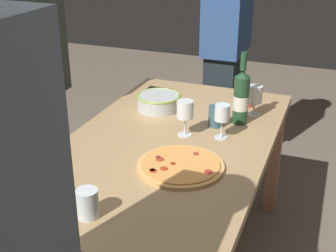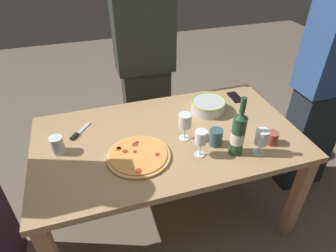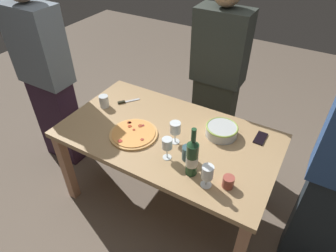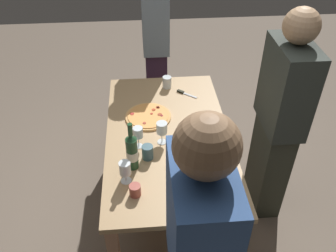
% 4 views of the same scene
% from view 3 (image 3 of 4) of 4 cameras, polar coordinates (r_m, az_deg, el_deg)
% --- Properties ---
extents(ground_plane, '(8.00, 8.00, 0.00)m').
position_cam_3_polar(ground_plane, '(2.68, 0.00, -13.88)').
color(ground_plane, '#726253').
extents(dining_table, '(1.60, 0.90, 0.75)m').
position_cam_3_polar(dining_table, '(2.20, 0.00, -3.40)').
color(dining_table, tan).
rests_on(dining_table, ground).
extents(pizza, '(0.35, 0.35, 0.02)m').
position_cam_3_polar(pizza, '(2.14, -6.79, -1.52)').
color(pizza, '#E3A962').
rests_on(pizza, dining_table).
extents(serving_bowl, '(0.23, 0.23, 0.08)m').
position_cam_3_polar(serving_bowl, '(2.14, 10.52, -0.82)').
color(serving_bowl, silver).
rests_on(serving_bowl, dining_table).
extents(wine_bottle, '(0.08, 0.08, 0.36)m').
position_cam_3_polar(wine_bottle, '(1.77, 4.77, -6.14)').
color(wine_bottle, '#214829').
rests_on(wine_bottle, dining_table).
extents(wine_glass_near_pizza, '(0.07, 0.07, 0.16)m').
position_cam_3_polar(wine_glass_near_pizza, '(1.73, 7.77, -9.11)').
color(wine_glass_near_pizza, white).
rests_on(wine_glass_near_pizza, dining_table).
extents(wine_glass_by_bottle, '(0.08, 0.08, 0.17)m').
position_cam_3_polar(wine_glass_by_bottle, '(2.00, 1.43, -0.53)').
color(wine_glass_by_bottle, white).
rests_on(wine_glass_by_bottle, dining_table).
extents(wine_glass_far_left, '(0.07, 0.07, 0.16)m').
position_cam_3_polar(wine_glass_far_left, '(1.88, -0.19, -3.68)').
color(wine_glass_far_left, white).
rests_on(wine_glass_far_left, dining_table).
extents(cup_amber, '(0.08, 0.08, 0.10)m').
position_cam_3_polar(cup_amber, '(2.45, -12.48, 4.78)').
color(cup_amber, white).
rests_on(cup_amber, dining_table).
extents(cup_ceramic, '(0.08, 0.08, 0.10)m').
position_cam_3_polar(cup_ceramic, '(1.92, 3.90, -5.33)').
color(cup_ceramic, '#365762').
rests_on(cup_ceramic, dining_table).
extents(cup_spare, '(0.07, 0.07, 0.08)m').
position_cam_3_polar(cup_spare, '(1.80, 11.77, -10.72)').
color(cup_spare, '#A84B3E').
rests_on(cup_spare, dining_table).
extents(cell_phone, '(0.07, 0.15, 0.01)m').
position_cam_3_polar(cell_phone, '(2.20, 17.74, -2.28)').
color(cell_phone, black).
rests_on(cell_phone, dining_table).
extents(pizza_knife, '(0.14, 0.16, 0.02)m').
position_cam_3_polar(pizza_knife, '(2.50, -8.33, 4.78)').
color(pizza_knife, silver).
rests_on(pizza_knife, dining_table).
extents(person_guest_left, '(0.45, 0.24, 1.69)m').
position_cam_3_polar(person_guest_left, '(2.66, 9.70, 9.39)').
color(person_guest_left, '#303328').
rests_on(person_guest_left, ground).
extents(person_guest_right, '(0.46, 0.24, 1.75)m').
position_cam_3_polar(person_guest_right, '(2.75, -22.76, 8.69)').
color(person_guest_right, '#2F1C2F').
rests_on(person_guest_right, ground).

